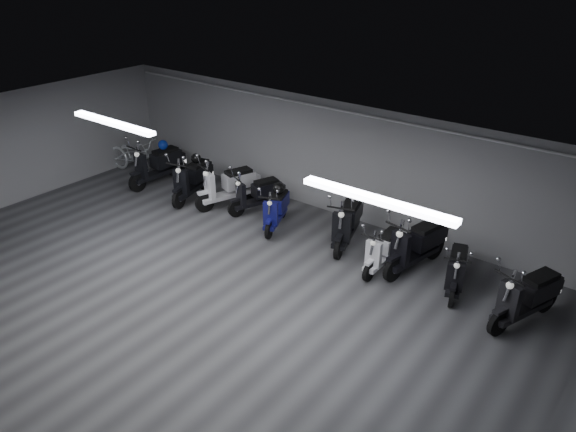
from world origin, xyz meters
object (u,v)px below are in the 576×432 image
Objects in this scene: scooter_6 at (384,243)px; bicycle at (134,152)px; scooter_0 at (156,158)px; scooter_7 at (417,237)px; helmet_0 at (279,188)px; scooter_3 at (256,188)px; helmet_2 at (163,145)px; scooter_4 at (276,204)px; scooter_9 at (528,289)px; scooter_2 at (227,179)px; helmet_1 at (196,158)px; scooter_5 at (348,215)px; scooter_1 at (191,173)px; scooter_8 at (457,263)px.

bicycle is at bearing 177.82° from scooter_6.
scooter_6 is (7.05, -0.14, -0.15)m from scooter_0.
scooter_0 is 7.57m from scooter_7.
helmet_0 is (-3.45, -0.07, 0.16)m from scooter_7.
scooter_3 is 3.30m from helmet_2.
scooter_4 is 0.87× the size of scooter_9.
scooter_2 is 1.22× the size of scooter_6.
scooter_9 is at bearing -3.90° from helmet_0.
scooter_3 reaches higher than helmet_0.
helmet_2 is at bearing -167.80° from scooter_7.
helmet_1 is (-1.10, 0.02, 0.29)m from scooter_2.
scooter_2 is 0.97× the size of bicycle.
scooter_7 is at bearing 20.30° from scooter_2.
scooter_3 is at bearing 4.98° from helmet_1.
scooter_4 is at bearing 2.15° from scooter_0.
helmet_2 is at bearing 176.33° from scooter_6.
scooter_5 is at bearing -169.03° from scooter_7.
scooter_1 reaches higher than helmet_0.
scooter_9 reaches higher than helmet_0.
bicycle is (-10.95, 0.34, -0.06)m from scooter_9.
scooter_1 is 2.67m from helmet_0.
scooter_1 is 0.99× the size of scooter_5.
scooter_3 reaches higher than scooter_8.
scooter_0 is at bearing -157.04° from scooter_2.
scooter_7 is (3.37, 0.28, 0.13)m from scooter_4.
scooter_7 is (6.10, 0.33, 0.02)m from scooter_1.
scooter_9 is at bearing -2.61° from helmet_1.
scooter_7 reaches higher than scooter_5.
helmet_0 is (1.62, 0.02, 0.17)m from scooter_2.
bicycle is (-7.03, -0.16, -0.07)m from scooter_5.
helmet_0 is at bearing 20.15° from scooter_2.
scooter_4 is at bearing -160.81° from scooter_9.
scooter_0 is 5.94m from scooter_5.
scooter_4 is 6.32× the size of helmet_1.
scooter_4 is 1.76m from scooter_5.
helmet_1 is (-4.53, -0.11, 0.30)m from scooter_5.
bicycle reaches higher than scooter_3.
scooter_7 is at bearing -0.22° from helmet_2.
scooter_0 is 7.05m from scooter_6.
scooter_7 is at bearing 150.08° from scooter_8.
scooter_9 reaches higher than helmet_1.
scooter_0 is 1.12m from bicycle.
scooter_3 is at bearing 172.40° from scooter_6.
scooter_6 is at bearing -6.35° from helmet_0.
helmet_1 is 1.39m from helmet_2.
scooter_7 is 0.99× the size of bicycle.
scooter_2 is 7.35m from scooter_9.
scooter_5 is (1.73, 0.32, 0.11)m from scooter_4.
scooter_9 is 7.29× the size of helmet_1.
helmet_2 is at bearing 154.17° from scooter_4.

